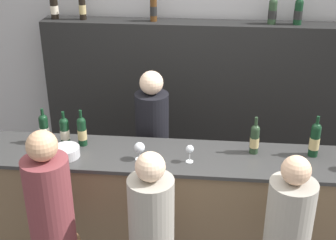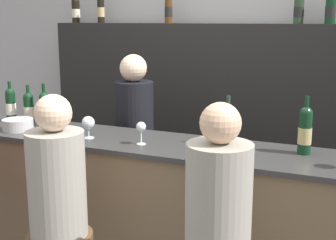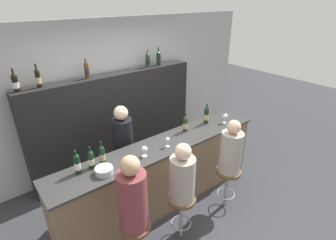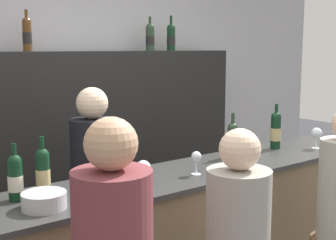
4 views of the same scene
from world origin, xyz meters
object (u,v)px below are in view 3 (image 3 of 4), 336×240
at_px(wine_bottle_backbar_3, 148,60).
at_px(bartender, 124,156).
at_px(wine_bottle_backbar_0, 15,83).
at_px(wine_bottle_counter_2, 102,155).
at_px(bar_stool_left, 135,234).
at_px(bar_stool_middle, 181,206).
at_px(bar_stool_right, 228,178).
at_px(wine_bottle_backbar_4, 159,58).
at_px(wine_glass_1, 168,140).
at_px(wine_bottle_counter_1, 91,159).
at_px(wine_bottle_backbar_2, 87,70).
at_px(wine_bottle_backbar_1, 38,78).
at_px(wine_bottle_counter_3, 185,124).
at_px(wine_glass_2, 225,116).
at_px(wine_glass_0, 144,149).
at_px(guest_seated_middle, 182,176).
at_px(wine_bottle_counter_4, 206,115).
at_px(guest_seated_right, 231,150).
at_px(guest_seated_left, 132,197).
at_px(wine_bottle_counter_0, 77,164).
at_px(metal_bowl, 104,170).

relative_size(wine_bottle_backbar_3, bartender, 0.20).
bearing_deg(wine_bottle_backbar_0, wine_bottle_counter_2, -66.06).
height_order(bar_stool_left, bartender, bartender).
xyz_separation_m(bar_stool_middle, bar_stool_right, (0.90, 0.00, 0.00)).
bearing_deg(bartender, wine_bottle_backbar_4, 32.97).
relative_size(wine_bottle_counter_2, wine_glass_1, 2.16).
xyz_separation_m(wine_bottle_counter_1, wine_bottle_backbar_2, (0.57, 1.24, 0.73)).
bearing_deg(wine_glass_1, wine_bottle_backbar_1, 128.56).
relative_size(wine_bottle_counter_3, wine_bottle_backbar_4, 0.96).
distance_m(wine_bottle_counter_3, wine_bottle_backbar_0, 2.39).
distance_m(wine_glass_2, bar_stool_right, 0.99).
relative_size(wine_bottle_backbar_4, wine_glass_0, 2.21).
height_order(wine_bottle_backbar_3, guest_seated_middle, wine_bottle_backbar_3).
bearing_deg(wine_bottle_backbar_3, bar_stool_left, -128.80).
xyz_separation_m(wine_bottle_backbar_0, wine_bottle_backbar_1, (0.28, 0.00, 0.01)).
xyz_separation_m(wine_bottle_backbar_3, wine_glass_0, (-1.07, -1.43, -0.74)).
relative_size(wine_glass_0, wine_glass_2, 0.92).
bearing_deg(wine_glass_1, wine_bottle_counter_4, 11.20).
height_order(wine_bottle_backbar_3, wine_glass_2, wine_bottle_backbar_3).
xyz_separation_m(wine_bottle_backbar_2, wine_glass_2, (1.63, -1.43, -0.73)).
xyz_separation_m(wine_bottle_backbar_4, wine_glass_1, (-0.93, -1.43, -0.74)).
relative_size(wine_bottle_counter_3, wine_glass_2, 1.95).
bearing_deg(guest_seated_right, guest_seated_middle, -180.00).
bearing_deg(wine_bottle_backbar_1, bartender, -47.03).
distance_m(wine_bottle_backbar_4, guest_seated_middle, 2.47).
xyz_separation_m(wine_bottle_counter_4, guest_seated_left, (-1.86, -0.75, -0.14)).
distance_m(wine_bottle_backbar_1, guest_seated_middle, 2.37).
distance_m(wine_bottle_backbar_1, wine_bottle_backbar_2, 0.70).
bearing_deg(wine_bottle_counter_3, guest_seated_middle, -133.77).
relative_size(bar_stool_right, bartender, 0.42).
bearing_deg(wine_glass_2, wine_glass_0, 180.00).
bearing_deg(wine_bottle_backbar_3, wine_bottle_counter_3, -99.05).
height_order(wine_bottle_counter_2, wine_bottle_backbar_0, wine_bottle_backbar_0).
distance_m(wine_bottle_counter_1, guest_seated_middle, 1.10).
height_order(wine_bottle_backbar_3, bartender, wine_bottle_backbar_3).
height_order(wine_glass_2, bar_stool_left, wine_glass_2).
relative_size(wine_bottle_backbar_3, guest_seated_left, 0.34).
bearing_deg(wine_bottle_counter_1, wine_bottle_counter_0, 180.00).
relative_size(wine_bottle_backbar_1, wine_glass_2, 2.11).
relative_size(wine_glass_2, metal_bowl, 0.74).
height_order(wine_bottle_counter_4, bar_stool_middle, wine_bottle_counter_4).
xyz_separation_m(wine_glass_2, bar_stool_middle, (-1.41, -0.56, -0.65)).
bearing_deg(wine_bottle_counter_3, wine_bottle_counter_2, -180.00).
bearing_deg(bar_stool_left, guest_seated_middle, 0.00).
bearing_deg(guest_seated_middle, metal_bowl, 142.97).
bearing_deg(bartender, wine_glass_2, -21.01).
distance_m(wine_glass_2, guest_seated_middle, 1.52).
height_order(wine_bottle_counter_0, wine_bottle_backbar_0, wine_bottle_backbar_0).
distance_m(wine_bottle_counter_0, wine_glass_1, 1.20).
height_order(wine_bottle_counter_0, wine_bottle_counter_2, same).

